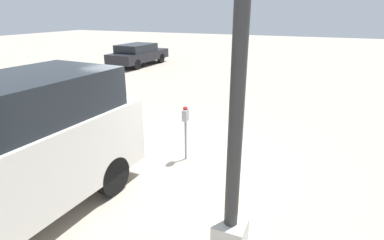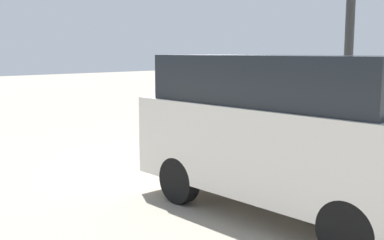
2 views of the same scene
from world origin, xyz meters
The scene contains 4 objects.
ground_plane centered at (0.00, 0.00, 0.00)m, with size 80.00×80.00×0.00m, color gray.
parking_meter_near centered at (-0.20, 0.36, 0.97)m, with size 0.21×0.13×1.32m.
lamp_post centered at (2.27, 2.18, 2.48)m, with size 0.44×0.44×6.62m.
parked_van centered at (3.07, -1.26, 1.29)m, with size 4.95×2.18×2.39m.
Camera 2 is at (7.00, -7.28, 2.44)m, focal length 45.00 mm.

